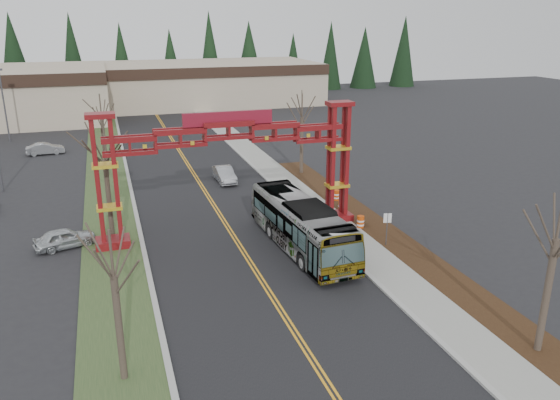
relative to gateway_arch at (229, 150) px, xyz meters
name	(u,v)px	position (x,y,z in m)	size (l,w,h in m)	color
ground	(331,390)	(0.00, -18.00, -5.98)	(200.00, 200.00, 0.00)	black
road	(212,203)	(0.00, 7.00, -5.97)	(12.00, 110.00, 0.02)	black
lane_line_left	(211,203)	(-0.12, 7.00, -5.96)	(0.12, 100.00, 0.01)	orange
lane_line_right	(214,202)	(0.12, 7.00, -5.96)	(0.12, 100.00, 0.01)	orange
curb_right	(283,195)	(6.15, 7.00, -5.91)	(0.30, 110.00, 0.15)	#AAA9A4
sidewalk_right	(299,193)	(7.60, 7.00, -5.91)	(2.60, 110.00, 0.14)	gray
landscape_strip	(419,259)	(10.20, -8.00, -5.92)	(2.60, 50.00, 0.12)	black
grass_median	(111,212)	(-8.00, 7.00, -5.94)	(4.00, 110.00, 0.08)	#304924
curb_left	(135,210)	(-6.15, 7.00, -5.91)	(0.30, 110.00, 0.15)	#AAA9A4
gateway_arch	(229,150)	(0.00, 0.00, 0.00)	(18.20, 1.60, 8.90)	#5C0C0D
retail_building_east	(207,83)	(10.00, 61.95, -2.47)	(38.00, 20.30, 7.00)	tan
conifer_treeline	(143,62)	(0.25, 74.00, 0.50)	(116.10, 5.60, 13.00)	black
transit_bus	(301,225)	(3.76, -4.00, -4.32)	(2.79, 11.91, 3.32)	#B7BBC0
silver_sedan	(224,174)	(2.28, 12.63, -5.28)	(1.48, 4.24, 1.40)	#A5A8AD
parked_car_near_a	(65,238)	(-11.00, 0.90, -5.32)	(1.57, 3.90, 1.33)	#B8BDC0
parked_car_far_a	(45,149)	(-14.34, 29.14, -5.33)	(1.38, 3.96, 1.30)	#9A9DA1
bare_tree_median_near	(114,277)	(-8.00, -14.63, -1.22)	(3.00, 3.00, 6.76)	#382D26
bare_tree_median_mid	(105,161)	(-8.00, 2.22, -0.68)	(3.38, 3.38, 7.57)	#382D26
bare_tree_median_far	(102,117)	(-8.00, 18.16, -0.35)	(3.23, 3.23, 7.80)	#382D26
bare_tree_right_near	(556,240)	(10.00, -18.34, -0.49)	(3.22, 3.22, 7.65)	#382D26
bare_tree_right_far	(302,118)	(10.00, 13.05, -0.51)	(3.41, 3.41, 7.76)	#382D26
light_pole_far	(3,100)	(-19.08, 37.64, -0.92)	(0.76, 0.38, 8.76)	#3F3F44
street_sign	(387,223)	(9.24, -5.44, -4.32)	(0.52, 0.17, 2.32)	#3F3F44
barrel_south	(360,223)	(9.01, -2.07, -5.49)	(0.53, 0.53, 0.98)	#CA430B
barrel_mid	(342,208)	(8.96, 1.09, -5.43)	(0.59, 0.59, 1.10)	#CA430B
barrel_north	(336,196)	(9.84, 4.18, -5.49)	(0.53, 0.53, 0.98)	#CA430B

